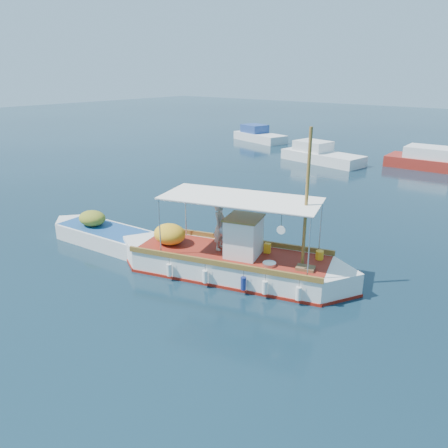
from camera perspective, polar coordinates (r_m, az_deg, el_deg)
The scene contains 6 objects.
ground at distance 16.52m, azimuth 2.54°, elevation -5.63°, with size 160.00×160.00×0.00m, color black.
fishing_caique at distance 15.77m, azimuth 0.77°, elevation -4.89°, with size 8.74×4.34×5.58m.
dinghy at distance 19.29m, azimuth -15.28°, elevation -1.53°, with size 6.11×2.13×1.50m.
bg_boat_nw at distance 36.07m, azimuth 12.46°, elevation 8.67°, with size 6.92×3.47×1.80m.
bg_boat_n at distance 36.23m, azimuth 26.81°, elevation 7.08°, with size 8.65×3.07×1.80m.
bg_boat_far_w at distance 46.13m, azimuth 4.56°, elevation 11.36°, with size 6.45×3.91×1.80m.
Camera 1 is at (8.81, -12.08, 7.03)m, focal length 35.00 mm.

